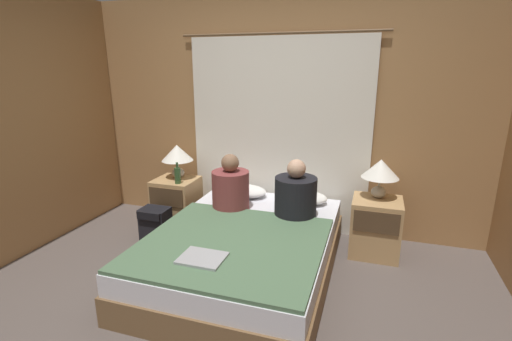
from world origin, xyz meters
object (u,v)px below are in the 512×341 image
lamp_left (177,155)px  lamp_right (380,171)px  person_left_in_bed (231,188)px  backpack_on_floor (155,223)px  pillow_left (242,191)px  nightstand_left (177,202)px  bed (245,251)px  beer_bottle_on_left_stand (178,175)px  laptop_on_bed (202,258)px  nightstand_right (375,227)px  pillow_right (301,197)px  person_right_in_bed (296,195)px

lamp_left → lamp_right: size_ratio=1.00×
person_left_in_bed → backpack_on_floor: bearing=-170.6°
person_left_in_bed → pillow_left: bearing=93.7°
nightstand_left → lamp_right: size_ratio=1.48×
bed → beer_bottle_on_left_stand: beer_bottle_on_left_stand is taller
laptop_on_bed → person_left_in_bed: bearing=100.7°
lamp_right → nightstand_right: bearing=-90.0°
lamp_right → beer_bottle_on_left_stand: 2.07m
lamp_right → laptop_on_bed: lamp_right is taller
bed → person_left_in_bed: 0.67m
lamp_right → pillow_right: lamp_right is taller
lamp_left → beer_bottle_on_left_stand: size_ratio=1.62×
lamp_left → person_left_in_bed: 0.88m
person_right_in_bed → backpack_on_floor: 1.51m
person_left_in_bed → person_right_in_bed: (0.65, -0.00, -0.00)m
pillow_left → beer_bottle_on_left_stand: size_ratio=2.34×
pillow_left → lamp_left: bearing=-178.1°
pillow_right → person_left_in_bed: size_ratio=0.98×
lamp_left → laptop_on_bed: bearing=-55.2°
beer_bottle_on_left_stand → backpack_on_floor: size_ratio=0.65×
person_right_in_bed → nightstand_right: bearing=21.4°
person_left_in_bed → bed: bearing=-54.6°
nightstand_left → beer_bottle_on_left_stand: bearing=-49.9°
nightstand_right → backpack_on_floor: size_ratio=1.54×
pillow_left → beer_bottle_on_left_stand: bearing=-161.3°
lamp_right → pillow_left: lamp_right is taller
bed → lamp_right: bearing=35.9°
pillow_right → backpack_on_floor: pillow_right is taller
laptop_on_bed → bed: bearing=80.8°
pillow_left → nightstand_right: bearing=-3.9°
pillow_left → person_left_in_bed: (0.02, -0.38, 0.16)m
nightstand_right → laptop_on_bed: 1.79m
nightstand_left → nightstand_right: 2.16m
person_left_in_bed → lamp_left: bearing=155.3°
nightstand_left → person_left_in_bed: size_ratio=1.00×
nightstand_left → pillow_left: (0.76, 0.10, 0.19)m
pillow_left → person_right_in_bed: 0.79m
pillow_left → lamp_right: bearing=-1.0°
nightstand_right → beer_bottle_on_left_stand: (-2.06, -0.12, 0.37)m
nightstand_left → pillow_left: bearing=7.3°
pillow_left → laptop_on_bed: pillow_left is taller
lamp_right → pillow_right: bearing=178.1°
nightstand_left → pillow_right: nightstand_left is taller
bed → lamp_right: lamp_right is taller
lamp_left → person_left_in_bed: bearing=-24.7°
laptop_on_bed → backpack_on_floor: laptop_on_bed is taller
lamp_right → pillow_right: size_ratio=0.69×
lamp_left → person_left_in_bed: (0.78, -0.36, -0.20)m
lamp_left → lamp_right: 2.16m
bed → pillow_right: (0.32, 0.81, 0.27)m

